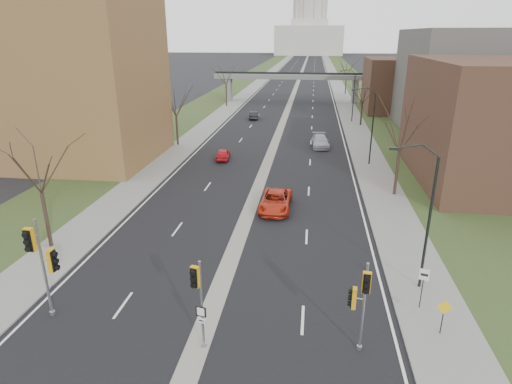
% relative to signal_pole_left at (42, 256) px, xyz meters
% --- Properties ---
extents(ground, '(700.00, 700.00, 0.00)m').
position_rel_signal_pole_left_xyz_m(ground, '(8.23, -0.50, -3.69)').
color(ground, black).
rests_on(ground, ground).
extents(road_surface, '(20.00, 600.00, 0.01)m').
position_rel_signal_pole_left_xyz_m(road_surface, '(8.23, 149.50, -3.68)').
color(road_surface, black).
rests_on(road_surface, ground).
extents(median_strip, '(1.20, 600.00, 0.02)m').
position_rel_signal_pole_left_xyz_m(median_strip, '(8.23, 149.50, -3.69)').
color(median_strip, gray).
rests_on(median_strip, ground).
extents(sidewalk_right, '(4.00, 600.00, 0.12)m').
position_rel_signal_pole_left_xyz_m(sidewalk_right, '(20.23, 149.50, -3.63)').
color(sidewalk_right, gray).
rests_on(sidewalk_right, ground).
extents(sidewalk_left, '(4.00, 600.00, 0.12)m').
position_rel_signal_pole_left_xyz_m(sidewalk_left, '(-3.77, 149.50, -3.63)').
color(sidewalk_left, gray).
rests_on(sidewalk_left, ground).
extents(grass_verge_right, '(8.00, 600.00, 0.10)m').
position_rel_signal_pole_left_xyz_m(grass_verge_right, '(26.23, 149.50, -3.64)').
color(grass_verge_right, '#2D3D1C').
rests_on(grass_verge_right, ground).
extents(grass_verge_left, '(8.00, 600.00, 0.10)m').
position_rel_signal_pole_left_xyz_m(grass_verge_left, '(-9.77, 149.50, -3.64)').
color(grass_verge_left, '#2D3D1C').
rests_on(grass_verge_left, ground).
extents(apartment_building, '(25.00, 16.00, 22.00)m').
position_rel_signal_pole_left_xyz_m(apartment_building, '(-17.77, 29.50, 7.31)').
color(apartment_building, brown).
rests_on(apartment_building, ground).
extents(commercial_block_near, '(16.00, 20.00, 12.00)m').
position_rel_signal_pole_left_xyz_m(commercial_block_near, '(32.23, 27.50, 2.31)').
color(commercial_block_near, '#462A20').
rests_on(commercial_block_near, ground).
extents(commercial_block_mid, '(18.00, 22.00, 15.00)m').
position_rel_signal_pole_left_xyz_m(commercial_block_mid, '(36.23, 51.50, 3.81)').
color(commercial_block_mid, '#514E4A').
rests_on(commercial_block_mid, ground).
extents(commercial_block_far, '(14.00, 14.00, 10.00)m').
position_rel_signal_pole_left_xyz_m(commercial_block_far, '(30.23, 69.50, 1.31)').
color(commercial_block_far, '#462A20').
rests_on(commercial_block_far, ground).
extents(pedestrian_bridge, '(34.00, 3.00, 6.45)m').
position_rel_signal_pole_left_xyz_m(pedestrian_bridge, '(8.23, 79.50, 1.15)').
color(pedestrian_bridge, slate).
rests_on(pedestrian_bridge, ground).
extents(capitol, '(48.00, 42.00, 55.75)m').
position_rel_signal_pole_left_xyz_m(capitol, '(8.23, 319.50, 14.91)').
color(capitol, beige).
rests_on(capitol, ground).
extents(streetlight_near, '(2.61, 0.20, 8.70)m').
position_rel_signal_pole_left_xyz_m(streetlight_near, '(19.22, 5.50, 3.26)').
color(streetlight_near, black).
rests_on(streetlight_near, sidewalk_right).
extents(streetlight_mid, '(2.61, 0.20, 8.70)m').
position_rel_signal_pole_left_xyz_m(streetlight_mid, '(19.22, 31.50, 3.26)').
color(streetlight_mid, black).
rests_on(streetlight_mid, sidewalk_right).
extents(streetlight_far, '(2.61, 0.20, 8.70)m').
position_rel_signal_pole_left_xyz_m(streetlight_far, '(19.22, 57.50, 3.26)').
color(streetlight_far, black).
rests_on(streetlight_far, sidewalk_right).
extents(tree_left_a, '(7.20, 7.20, 9.40)m').
position_rel_signal_pole_left_xyz_m(tree_left_a, '(-4.77, 7.50, 2.95)').
color(tree_left_a, '#382B21').
rests_on(tree_left_a, sidewalk_left).
extents(tree_left_b, '(6.75, 6.75, 8.81)m').
position_rel_signal_pole_left_xyz_m(tree_left_b, '(-4.77, 37.50, 2.54)').
color(tree_left_b, '#382B21').
rests_on(tree_left_b, sidewalk_left).
extents(tree_left_c, '(7.65, 7.65, 9.99)m').
position_rel_signal_pole_left_xyz_m(tree_left_c, '(-4.77, 71.50, 3.35)').
color(tree_left_c, '#382B21').
rests_on(tree_left_c, sidewalk_left).
extents(tree_right_a, '(7.20, 7.20, 9.40)m').
position_rel_signal_pole_left_xyz_m(tree_right_a, '(21.23, 21.50, 2.95)').
color(tree_right_a, '#382B21').
rests_on(tree_right_a, sidewalk_right).
extents(tree_right_b, '(6.30, 6.30, 8.22)m').
position_rel_signal_pole_left_xyz_m(tree_right_b, '(21.23, 54.50, 2.13)').
color(tree_right_b, '#382B21').
rests_on(tree_right_b, sidewalk_right).
extents(tree_right_c, '(7.65, 7.65, 9.99)m').
position_rel_signal_pole_left_xyz_m(tree_right_c, '(21.23, 94.50, 3.35)').
color(tree_right_c, '#382B21').
rests_on(tree_right_c, sidewalk_right).
extents(signal_pole_left, '(1.02, 0.98, 5.64)m').
position_rel_signal_pole_left_xyz_m(signal_pole_left, '(0.00, 0.00, 0.00)').
color(signal_pole_left, gray).
rests_on(signal_pole_left, ground).
extents(signal_pole_median, '(0.60, 0.78, 4.68)m').
position_rel_signal_pole_left_xyz_m(signal_pole_median, '(8.46, -1.41, -0.43)').
color(signal_pole_median, gray).
rests_on(signal_pole_median, ground).
extents(signal_pole_right, '(0.81, 0.90, 4.70)m').
position_rel_signal_pole_left_xyz_m(signal_pole_right, '(15.81, -0.51, -0.61)').
color(signal_pole_right, gray).
rests_on(signal_pole_right, ground).
extents(speed_limit_sign, '(0.50, 0.18, 2.39)m').
position_rel_signal_pole_left_xyz_m(speed_limit_sign, '(19.57, 3.33, -1.92)').
color(speed_limit_sign, black).
rests_on(speed_limit_sign, sidewalk_right).
extents(warning_sign, '(0.75, 0.10, 1.92)m').
position_rel_signal_pole_left_xyz_m(warning_sign, '(20.12, 1.21, -2.32)').
color(warning_sign, black).
rests_on(warning_sign, sidewalk_right).
extents(car_left_near, '(1.94, 4.00, 1.32)m').
position_rel_signal_pole_left_xyz_m(car_left_near, '(2.76, 31.47, -3.03)').
color(car_left_near, red).
rests_on(car_left_near, ground).
extents(car_left_far, '(1.62, 4.05, 1.31)m').
position_rel_signal_pole_left_xyz_m(car_left_far, '(2.89, 58.04, -3.03)').
color(car_left_far, black).
rests_on(car_left_far, ground).
extents(car_right_near, '(2.68, 5.61, 1.54)m').
position_rel_signal_pole_left_xyz_m(car_right_near, '(10.45, 16.60, -2.92)').
color(car_right_near, red).
rests_on(car_right_near, ground).
extents(car_right_mid, '(2.55, 5.43, 1.53)m').
position_rel_signal_pole_left_xyz_m(car_right_mid, '(14.45, 39.24, -2.92)').
color(car_right_mid, '#ACADB4').
rests_on(car_right_mid, ground).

